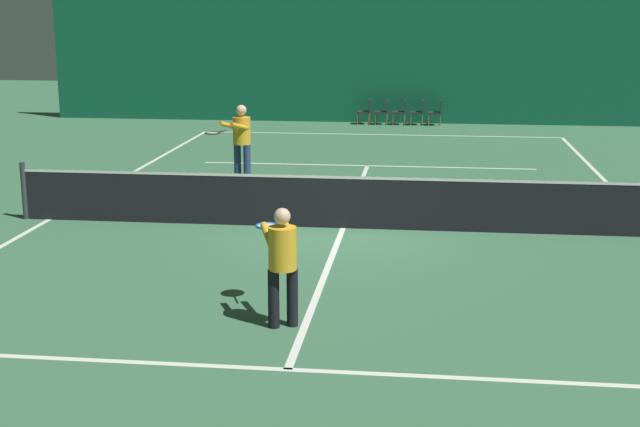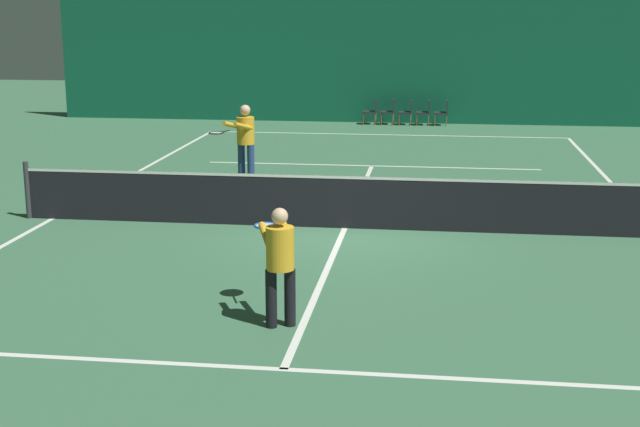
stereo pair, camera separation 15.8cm
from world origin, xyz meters
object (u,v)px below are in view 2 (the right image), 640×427
at_px(player_near, 279,257).
at_px(player_far, 244,137).
at_px(courtside_chair_2, 408,110).
at_px(courtside_chair_4, 443,111).
at_px(courtside_chair_3, 425,111).
at_px(courtside_chair_0, 372,110).
at_px(tennis_net, 345,200).
at_px(courtside_chair_1, 390,110).

relative_size(player_near, player_far, 0.87).
height_order(player_near, courtside_chair_2, player_near).
xyz_separation_m(courtside_chair_2, courtside_chair_4, (1.17, 0.00, 0.00)).
bearing_deg(player_far, courtside_chair_3, -174.44).
distance_m(courtside_chair_0, courtside_chair_2, 1.17).
relative_size(tennis_net, player_near, 7.95).
distance_m(courtside_chair_1, courtside_chair_4, 1.76).
relative_size(player_far, courtside_chair_0, 2.06).
distance_m(player_near, courtside_chair_1, 19.33).
height_order(tennis_net, courtside_chair_0, tennis_net).
xyz_separation_m(player_near, courtside_chair_0, (-0.31, 19.32, -0.40)).
xyz_separation_m(player_near, courtside_chair_4, (2.04, 19.32, -0.40)).
bearing_deg(courtside_chair_0, courtside_chair_1, 90.00).
relative_size(courtside_chair_1, courtside_chair_2, 1.00).
height_order(courtside_chair_1, courtside_chair_2, same).
xyz_separation_m(tennis_net, player_near, (-0.28, -5.03, 0.37)).
distance_m(tennis_net, player_near, 5.05).
distance_m(courtside_chair_0, courtside_chair_3, 1.76).
bearing_deg(courtside_chair_3, player_far, -20.66).
bearing_deg(courtside_chair_1, courtside_chair_2, 90.00).
bearing_deg(courtside_chair_1, courtside_chair_4, 90.00).
distance_m(tennis_net, courtside_chair_4, 14.41).
bearing_deg(courtside_chair_4, tennis_net, -7.01).
bearing_deg(courtside_chair_3, courtside_chair_0, -90.00).
bearing_deg(courtside_chair_2, player_far, -17.73).
bearing_deg(player_near, tennis_net, -24.50).
bearing_deg(courtside_chair_4, player_near, -6.02).
distance_m(courtside_chair_1, courtside_chair_3, 1.17).
xyz_separation_m(courtside_chair_0, courtside_chair_2, (1.17, 0.00, 0.00)).
distance_m(courtside_chair_2, courtside_chair_3, 0.59).
bearing_deg(courtside_chair_2, courtside_chair_0, -90.00).
distance_m(player_far, courtside_chair_3, 10.97).
relative_size(player_near, courtside_chair_1, 1.80).
xyz_separation_m(tennis_net, courtside_chair_1, (-0.00, 14.30, -0.03)).
distance_m(courtside_chair_3, courtside_chair_4, 0.59).
distance_m(player_near, courtside_chair_2, 19.35).
relative_size(courtside_chair_1, courtside_chair_4, 1.00).
xyz_separation_m(courtside_chair_1, courtside_chair_2, (0.59, 0.00, 0.00)).
bearing_deg(courtside_chair_1, courtside_chair_3, 90.00).
bearing_deg(courtside_chair_3, courtside_chair_1, -90.00).
xyz_separation_m(player_far, courtside_chair_4, (4.45, 10.25, -0.52)).
xyz_separation_m(tennis_net, courtside_chair_2, (0.58, 14.30, -0.03)).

